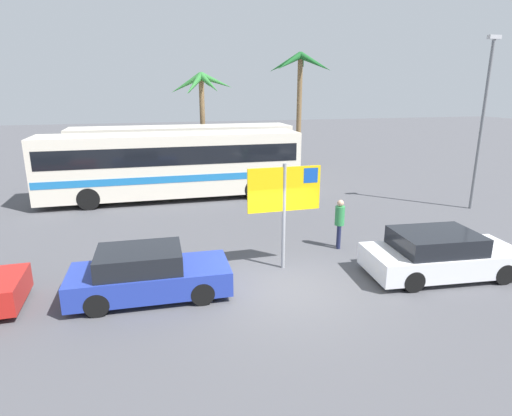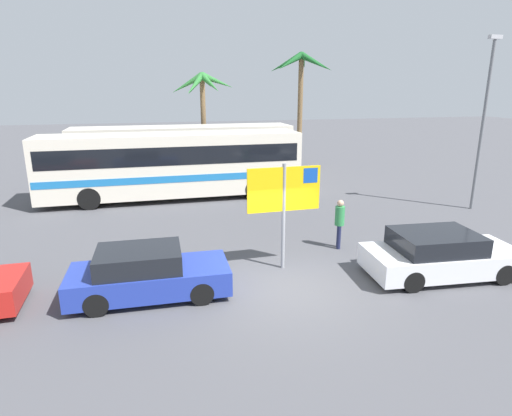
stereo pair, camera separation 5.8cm
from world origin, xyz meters
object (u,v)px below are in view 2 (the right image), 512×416
Objects in this scene: bus_front_coach at (173,162)px; ferry_sign at (285,193)px; car_white at (440,255)px; pedestrian_crossing_lot at (340,220)px; car_blue at (147,274)px; bus_rear_coach at (184,151)px.

bus_front_coach is 3.85× the size of ferry_sign.
pedestrian_crossing_lot is (-1.88, 2.75, 0.36)m from car_white.
bus_front_coach is 13.04m from car_white.
car_white is 1.10× the size of car_blue.
pedestrian_crossing_lot is at bearing -71.41° from bus_rear_coach.
ferry_sign is at bearing 47.32° from pedestrian_crossing_lot.
car_white is 2.67× the size of pedestrian_crossing_lot.
pedestrian_crossing_lot is at bearing 24.93° from ferry_sign.
car_blue is (-1.35, -10.30, -1.15)m from bus_front_coach.
ferry_sign is (1.78, -13.26, 0.54)m from bus_rear_coach.
bus_rear_coach is at bearing -50.13° from pedestrian_crossing_lot.
bus_rear_coach is 13.39m from ferry_sign.
bus_rear_coach reaches higher than car_blue.
bus_front_coach is 2.73× the size of car_white.
pedestrian_crossing_lot reaches higher than car_white.
car_blue is 6.64m from pedestrian_crossing_lot.
bus_rear_coach is at bearing 77.06° from bus_front_coach.
pedestrian_crossing_lot is at bearing 18.96° from car_blue.
bus_rear_coach is 14.38m from car_blue.
car_blue is at bearing 179.41° from car_white.
ferry_sign is at bearing -82.35° from bus_rear_coach.
pedestrian_crossing_lot is (4.97, -8.29, -0.79)m from bus_front_coach.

